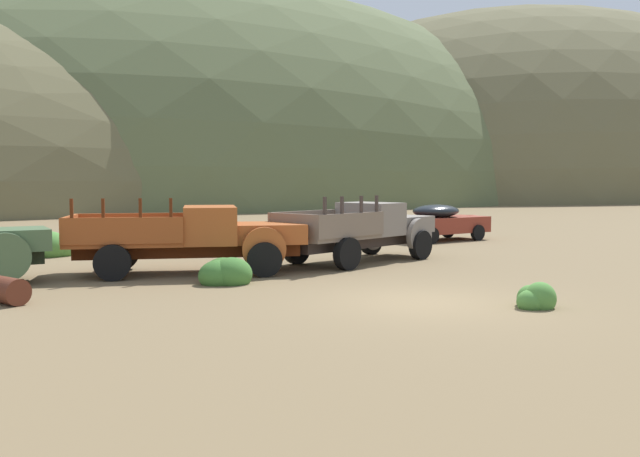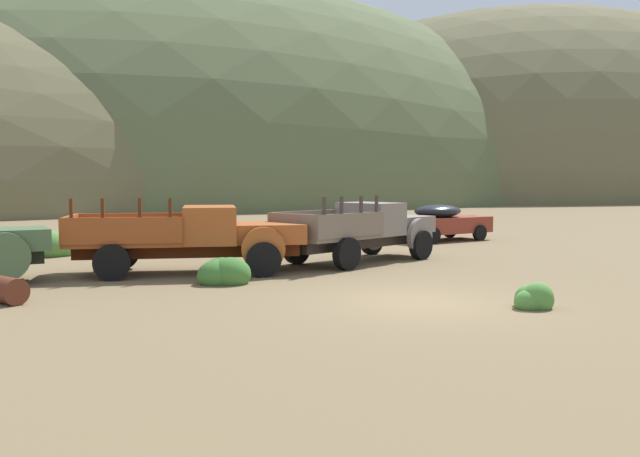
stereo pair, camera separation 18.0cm
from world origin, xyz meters
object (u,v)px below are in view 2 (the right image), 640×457
object	(u,v)px
car_rust_red	(444,222)
oil_drum_tipped	(7,290)
truck_oxide_orange	(206,237)
truck_primer_gray	(369,230)

from	to	relation	value
car_rust_red	oil_drum_tipped	distance (m)	19.06
car_rust_red	oil_drum_tipped	size ratio (longest dim) A/B	4.58
truck_oxide_orange	truck_primer_gray	size ratio (longest dim) A/B	1.08
oil_drum_tipped	car_rust_red	bearing A→B (deg)	21.35
truck_primer_gray	oil_drum_tipped	distance (m)	11.30
truck_primer_gray	car_rust_red	bearing A→B (deg)	16.18
truck_oxide_orange	oil_drum_tipped	distance (m)	5.94
truck_primer_gray	oil_drum_tipped	world-z (taller)	truck_primer_gray
truck_oxide_orange	car_rust_red	size ratio (longest dim) A/B	1.45
truck_primer_gray	car_rust_red	xyz separation A→B (m)	(6.78, 4.34, -0.18)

